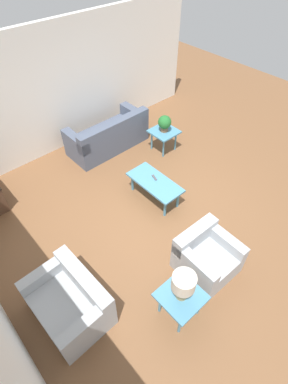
% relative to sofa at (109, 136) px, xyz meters
% --- Properties ---
extents(ground_plane, '(14.00, 14.00, 0.00)m').
position_rel_sofa_xyz_m(ground_plane, '(-2.22, 0.57, -0.31)').
color(ground_plane, brown).
extents(wall_right, '(0.12, 7.20, 2.70)m').
position_rel_sofa_xyz_m(wall_right, '(0.84, 0.57, 1.04)').
color(wall_right, white).
rests_on(wall_right, ground_plane).
extents(sofa, '(0.85, 1.87, 0.82)m').
position_rel_sofa_xyz_m(sofa, '(0.00, 0.00, 0.00)').
color(sofa, '#4C566B').
rests_on(sofa, ground_plane).
extents(armchair, '(0.85, 0.85, 0.72)m').
position_rel_sofa_xyz_m(armchair, '(-3.60, 0.81, -0.01)').
color(armchair, '#A8ADB2').
rests_on(armchair, ground_plane).
extents(loveseat, '(1.17, 0.85, 0.72)m').
position_rel_sofa_xyz_m(loveseat, '(-2.81, 2.80, -0.02)').
color(loveseat, '#A8ADB2').
rests_on(loveseat, ground_plane).
extents(coffee_table, '(1.11, 0.53, 0.44)m').
position_rel_sofa_xyz_m(coffee_table, '(-1.93, 0.34, 0.08)').
color(coffee_table, teal).
rests_on(coffee_table, ground_plane).
extents(side_table_plant, '(0.57, 0.57, 0.51)m').
position_rel_sofa_xyz_m(side_table_plant, '(-0.90, -0.91, 0.13)').
color(side_table_plant, teal).
rests_on(side_table_plant, ground_plane).
extents(side_table_lamp, '(0.57, 0.57, 0.51)m').
position_rel_sofa_xyz_m(side_table_lamp, '(-3.84, 1.67, 0.13)').
color(side_table_lamp, teal).
rests_on(side_table_lamp, ground_plane).
extents(potted_plant, '(0.30, 0.30, 0.38)m').
position_rel_sofa_xyz_m(potted_plant, '(-0.90, -0.91, 0.41)').
color(potted_plant, brown).
rests_on(potted_plant, side_table_plant).
extents(table_lamp, '(0.32, 0.32, 0.49)m').
position_rel_sofa_xyz_m(table_lamp, '(-3.84, 1.67, 0.52)').
color(table_lamp, '#997F4C').
rests_on(table_lamp, side_table_lamp).
extents(remote_control, '(0.16, 0.09, 0.02)m').
position_rel_sofa_xyz_m(remote_control, '(-1.85, 0.28, 0.14)').
color(remote_control, '#4C4C51').
rests_on(remote_control, coffee_table).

